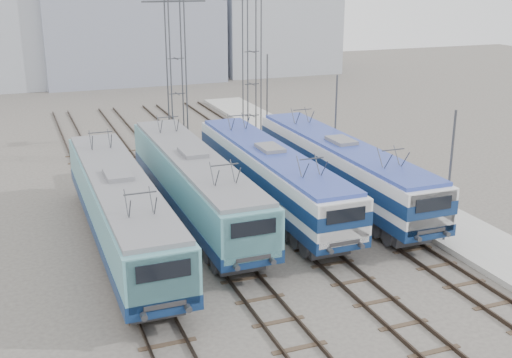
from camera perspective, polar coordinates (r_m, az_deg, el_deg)
The scene contains 13 objects.
ground at distance 28.53m, azimuth 4.63°, elevation -9.84°, with size 160.00×160.00×0.00m, color #514C47.
platform at distance 39.62m, azimuth 12.99°, elevation -1.93°, with size 4.00×70.00×0.30m, color #9E9E99.
locomotive_far_left at distance 32.13m, azimuth -11.92°, elevation -2.42°, with size 2.95×18.67×3.51m.
locomotive_center_left at distance 35.46m, azimuth -5.48°, elevation -0.19°, with size 2.95×18.62×3.50m.
locomotive_center_right at distance 36.74m, azimuth 1.35°, elevation 0.50°, with size 2.84×17.96×3.38m.
locomotive_far_right at distance 38.49m, azimuth 7.63°, elevation 1.20°, with size 2.88×18.22×3.43m.
catenary_tower_west at distance 46.53m, azimuth -7.09°, elevation 9.54°, with size 4.50×1.20×12.00m.
catenary_tower_east at distance 50.35m, azimuth -0.37°, elevation 10.29°, with size 4.50×1.20×12.00m.
mast_front at distance 33.09m, azimuth 16.81°, elevation -0.05°, with size 0.12×0.12×7.00m, color #3F4247.
mast_mid at distance 42.80m, azimuth 7.06°, elevation 4.54°, with size 0.12×0.12×7.00m, color #3F4247.
mast_rear at distance 53.44m, azimuth 0.99°, elevation 7.31°, with size 0.12×0.12×7.00m, color #3F4247.
building_center at distance 86.14m, azimuth -11.31°, elevation 14.65°, with size 22.00×14.00×18.00m, color gray.
building_east at distance 91.99m, azimuth 1.48°, elevation 13.27°, with size 16.00×12.00×12.00m, color #9CA3AE.
Camera 1 is at (-11.20, -22.68, 13.19)m, focal length 45.00 mm.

